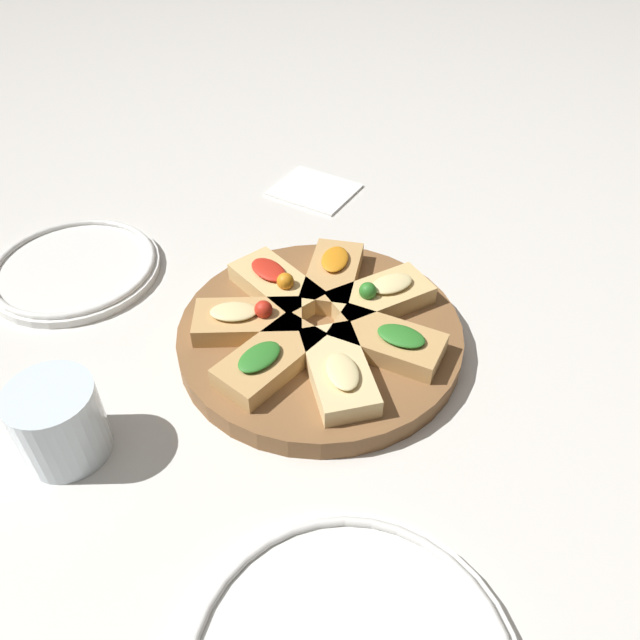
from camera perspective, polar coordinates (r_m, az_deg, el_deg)
name	(u,v)px	position (r m, az deg, el deg)	size (l,w,h in m)	color
ground_plane	(320,343)	(0.69, 0.00, -2.15)	(3.00, 3.00, 0.00)	silver
serving_board	(320,335)	(0.69, 0.00, -1.42)	(0.31, 0.31, 0.02)	brown
focaccia_slice_0	(380,296)	(0.70, 5.54, 2.18)	(0.12, 0.12, 0.04)	#DBB775
focaccia_slice_1	(333,275)	(0.73, 1.22, 4.13)	(0.06, 0.12, 0.03)	tan
focaccia_slice_2	(276,284)	(0.71, -4.01, 3.29)	(0.12, 0.12, 0.04)	#DBB775
focaccia_slice_3	(248,320)	(0.67, -6.60, -0.01)	(0.12, 0.08, 0.04)	tan
focaccia_slice_4	(270,359)	(0.63, -4.64, -3.57)	(0.11, 0.13, 0.03)	tan
focaccia_slice_5	(339,371)	(0.62, 1.70, -4.69)	(0.10, 0.13, 0.03)	#E5C689
focaccia_slice_6	(388,341)	(0.65, 6.23, -1.96)	(0.13, 0.08, 0.03)	tan
plate_right	(75,268)	(0.84, -21.52, 4.47)	(0.21, 0.21, 0.02)	white
water_glass	(59,422)	(0.62, -22.76, -8.61)	(0.08, 0.08, 0.08)	silver
napkin_stack	(314,189)	(0.95, -0.51, 11.90)	(0.11, 0.10, 0.01)	white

